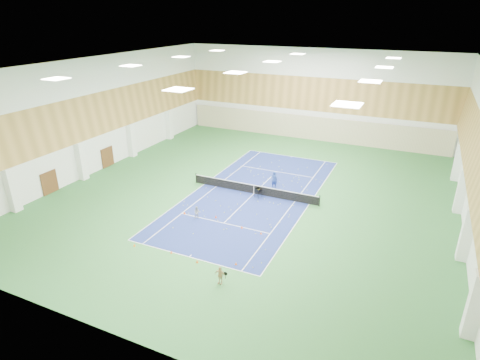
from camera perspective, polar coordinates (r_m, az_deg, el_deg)
name	(u,v)px	position (r m, az deg, el deg)	size (l,w,h in m)	color
ground	(254,194)	(38.68, 1.97, -1.98)	(40.00, 40.00, 0.00)	#2C6730
room_shell	(255,134)	(36.57, 2.10, 6.59)	(36.00, 40.00, 12.00)	white
wood_cladding	(255,112)	(36.06, 2.14, 9.64)	(36.00, 40.00, 8.00)	#B48643
ceiling_light_grid	(256,66)	(35.38, 2.24, 15.83)	(21.40, 25.40, 0.06)	white
court_surface	(254,194)	(38.68, 1.97, -1.97)	(10.97, 23.77, 0.01)	navy
tennis_balls_scatter	(254,193)	(38.66, 1.97, -1.92)	(10.57, 22.77, 0.07)	#C8D724
tennis_net	(254,189)	(38.45, 1.98, -1.23)	(12.80, 0.10, 1.10)	black
back_curtain	(310,128)	(55.84, 9.97, 7.31)	(35.40, 0.16, 3.20)	#C6B793
door_left_a	(50,182)	(42.55, -25.46, -0.31)	(0.08, 1.80, 2.20)	#593319
door_left_b	(107,157)	(47.60, -18.33, 3.12)	(0.08, 1.80, 2.20)	#593319
coach	(274,180)	(39.79, 4.89, 0.07)	(0.64, 0.42, 1.76)	navy
child_court	(197,213)	(34.12, -6.11, -4.63)	(0.54, 0.42, 1.12)	#9C9DA4
child_apron	(220,275)	(26.41, -2.87, -13.37)	(0.75, 0.31, 1.27)	tan
ball_cart	(258,193)	(37.74, 2.57, -1.84)	(0.56, 0.56, 0.96)	black
cone_svc_a	(184,213)	(35.22, -7.91, -4.61)	(0.21, 0.21, 0.24)	#FF500D
cone_svc_b	(216,216)	(34.33, -3.45, -5.20)	(0.20, 0.20, 0.22)	red
cone_svc_c	(242,227)	(32.68, 0.27, -6.71)	(0.20, 0.20, 0.22)	#FF4B0D
cone_svc_d	(261,233)	(31.92, 3.00, -7.54)	(0.18, 0.18, 0.20)	#FF610D
cone_base_a	(134,245)	(31.39, -14.80, -8.92)	(0.19, 0.19, 0.21)	orange
cone_base_b	(171,252)	(30.00, -9.75, -10.06)	(0.18, 0.18, 0.20)	#EB450C
cone_base_c	(197,261)	(28.74, -6.12, -11.42)	(0.20, 0.20, 0.22)	#DE510B
cone_base_d	(236,263)	(28.38, -0.58, -11.78)	(0.19, 0.19, 0.20)	#DD5A0B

